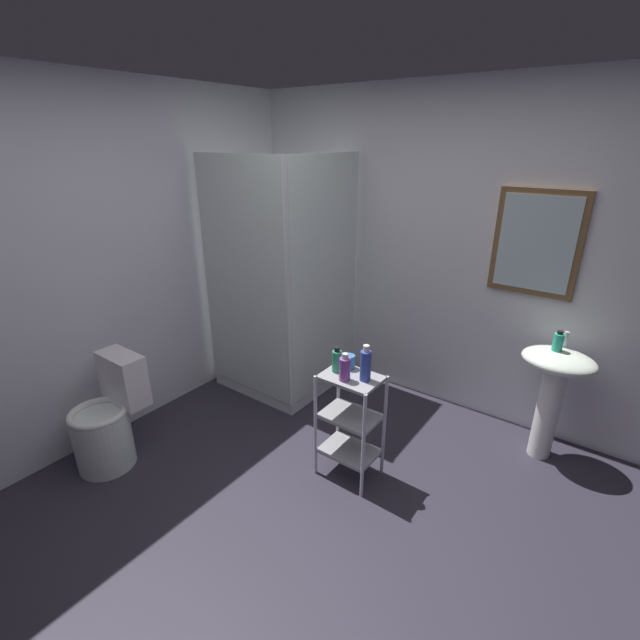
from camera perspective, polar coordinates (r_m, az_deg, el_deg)
The scene contains 13 objects.
ground_plane at distance 2.84m, azimuth -1.34°, elevation -25.59°, with size 4.20×4.20×0.02m, color #2D2936.
wall_back at distance 3.65m, azimuth 16.74°, elevation 7.90°, with size 4.20×0.14×2.50m.
wall_left at distance 3.49m, azimuth -26.55°, elevation 5.80°, with size 0.10×4.20×2.50m, color silver.
shower_stall at distance 3.93m, azimuth -4.45°, elevation -2.40°, with size 0.92×0.92×2.00m.
pedestal_sink at distance 3.39m, azimuth 27.69°, elevation -7.12°, with size 0.46×0.37×0.81m.
sink_faucet at distance 3.39m, azimuth 28.88°, elevation -2.10°, with size 0.03×0.03×0.10m, color silver.
toilet at distance 3.42m, azimuth -25.43°, elevation -11.66°, with size 0.37×0.49×0.76m.
storage_cart at distance 2.93m, azimuth 3.86°, elevation -12.37°, with size 0.38×0.28×0.74m.
hand_soap_bottle at distance 3.28m, azimuth 28.13°, elevation -2.47°, with size 0.06×0.06×0.14m.
body_wash_bottle_green at distance 2.78m, azimuth 2.17°, elevation -5.22°, with size 0.06×0.06×0.17m.
conditioner_bottle_purple at distance 2.69m, azimuth 3.18°, elevation -6.21°, with size 0.07×0.07×0.18m.
shampoo_bottle_blue at distance 2.69m, azimuth 5.92°, elevation -5.75°, with size 0.07×0.07×0.23m.
rinse_cup at distance 2.84m, azimuth 3.70°, elevation -5.34°, with size 0.08×0.08×0.09m, color #3870B2.
Camera 1 is at (1.18, -1.50, 2.09)m, focal length 25.06 mm.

